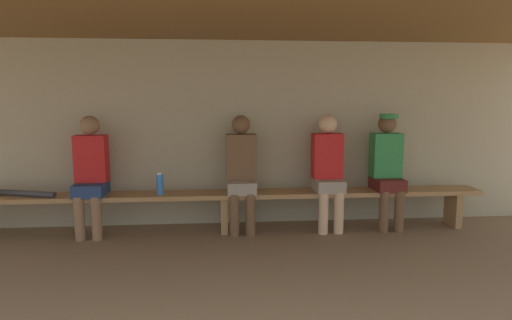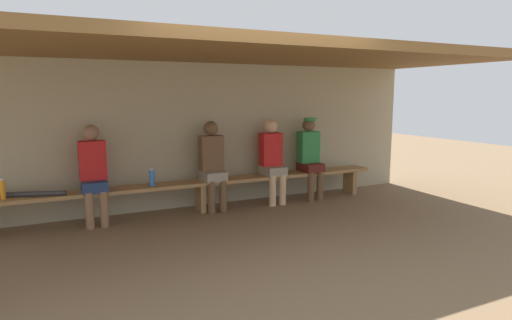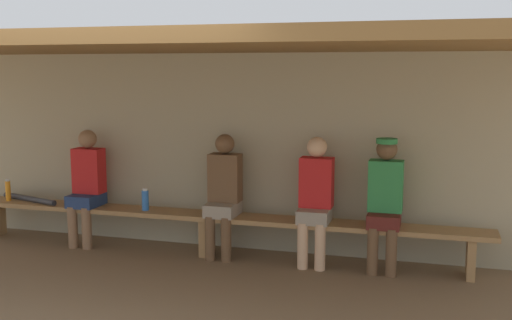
% 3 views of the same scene
% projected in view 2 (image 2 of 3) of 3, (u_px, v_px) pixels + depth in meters
% --- Properties ---
extents(ground_plane, '(24.00, 24.00, 0.00)m').
position_uv_depth(ground_plane, '(243.00, 243.00, 5.01)').
color(ground_plane, brown).
extents(back_wall, '(8.00, 0.20, 2.20)m').
position_uv_depth(back_wall, '(190.00, 135.00, 6.62)').
color(back_wall, tan).
rests_on(back_wall, ground).
extents(dugout_roof, '(8.00, 2.80, 0.12)m').
position_uv_depth(dugout_roof, '(219.00, 51.00, 5.29)').
color(dugout_roof, brown).
rests_on(dugout_roof, back_wall).
extents(bench, '(6.00, 0.36, 0.46)m').
position_uv_depth(bench, '(200.00, 186.00, 6.33)').
color(bench, '#9E7547').
rests_on(bench, ground).
extents(player_in_blue, '(0.34, 0.42, 1.34)m').
position_uv_depth(player_in_blue, '(93.00, 171.00, 5.65)').
color(player_in_blue, navy).
rests_on(player_in_blue, ground).
extents(player_rightmost, '(0.34, 0.42, 1.34)m').
position_uv_depth(player_rightmost, '(310.00, 154.00, 7.09)').
color(player_rightmost, '#591E19').
rests_on(player_rightmost, ground).
extents(player_leftmost, '(0.34, 0.42, 1.34)m').
position_uv_depth(player_leftmost, '(272.00, 158.00, 6.79)').
color(player_leftmost, gray).
rests_on(player_leftmost, ground).
extents(player_near_post, '(0.34, 0.42, 1.34)m').
position_uv_depth(player_near_post, '(213.00, 162.00, 6.36)').
color(player_near_post, gray).
rests_on(player_near_post, ground).
extents(water_bottle_green, '(0.06, 0.06, 0.26)m').
position_uv_depth(water_bottle_green, '(3.00, 189.00, 5.19)').
color(water_bottle_green, orange).
rests_on(water_bottle_green, bench).
extents(water_bottle_clear, '(0.08, 0.08, 0.25)m').
position_uv_depth(water_bottle_clear, '(152.00, 178.00, 5.96)').
color(water_bottle_clear, blue).
rests_on(water_bottle_clear, bench).
extents(baseball_bat, '(0.88, 0.32, 0.07)m').
position_uv_depth(baseball_bat, '(28.00, 194.00, 5.35)').
color(baseball_bat, '#333338').
rests_on(baseball_bat, bench).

